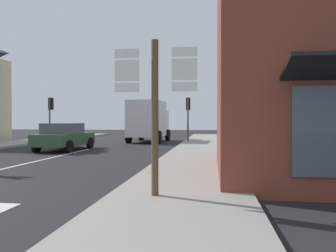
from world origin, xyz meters
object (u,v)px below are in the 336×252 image
at_px(sedan_far, 64,136).
at_px(delivery_truck, 149,120).
at_px(traffic_light_far_left, 51,109).
at_px(traffic_light_far_right, 188,109).
at_px(route_sign_post, 155,106).

relative_size(sedan_far, delivery_truck, 0.83).
bearing_deg(delivery_truck, sedan_far, -112.97).
distance_m(delivery_truck, traffic_light_far_left, 7.38).
xyz_separation_m(sedan_far, delivery_truck, (3.16, 7.45, 0.89)).
distance_m(sedan_far, traffic_light_far_right, 9.45).
bearing_deg(traffic_light_far_right, traffic_light_far_left, -176.61).
bearing_deg(route_sign_post, traffic_light_far_right, 92.16).
bearing_deg(traffic_light_far_left, delivery_truck, 8.57).
height_order(sedan_far, traffic_light_far_left, traffic_light_far_left).
distance_m(route_sign_post, traffic_light_far_right, 17.43).
height_order(delivery_truck, traffic_light_far_right, traffic_light_far_right).
height_order(delivery_truck, route_sign_post, route_sign_post).
bearing_deg(traffic_light_far_right, route_sign_post, -87.84).
height_order(route_sign_post, traffic_light_far_left, traffic_light_far_left).
relative_size(delivery_truck, traffic_light_far_left, 1.54).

